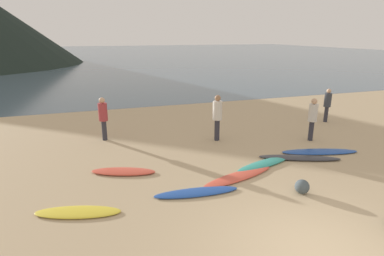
{
  "coord_description": "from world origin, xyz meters",
  "views": [
    {
      "loc": [
        -3.77,
        -3.84,
        3.95
      ],
      "look_at": [
        -0.25,
        6.79,
        0.6
      ],
      "focal_mm": 29.39,
      "sensor_mm": 36.0,
      "label": 1
    }
  ],
  "objects_px": {
    "surfboard_1": "(123,171)",
    "surfboard_4": "(265,163)",
    "surfboard_2": "(196,192)",
    "person_0": "(313,116)",
    "surfboard_6": "(320,152)",
    "person_3": "(327,103)",
    "person_1": "(217,114)",
    "person_2": "(103,115)",
    "surfboard_5": "(299,158)",
    "surfboard_0": "(78,212)",
    "beach_rock_far": "(302,187)",
    "surfboard_3": "(239,176)"
  },
  "relations": [
    {
      "from": "person_2",
      "to": "person_1",
      "type": "bearing_deg",
      "value": 112.17
    },
    {
      "from": "surfboard_3",
      "to": "person_3",
      "type": "bearing_deg",
      "value": 15.61
    },
    {
      "from": "surfboard_5",
      "to": "person_0",
      "type": "relative_size",
      "value": 1.6
    },
    {
      "from": "person_1",
      "to": "surfboard_4",
      "type": "bearing_deg",
      "value": 67.53
    },
    {
      "from": "surfboard_0",
      "to": "surfboard_1",
      "type": "xyz_separation_m",
      "value": [
        1.25,
        1.91,
        0.01
      ]
    },
    {
      "from": "surfboard_4",
      "to": "person_1",
      "type": "xyz_separation_m",
      "value": [
        -0.51,
        2.7,
        1.0
      ]
    },
    {
      "from": "surfboard_3",
      "to": "surfboard_5",
      "type": "distance_m",
      "value": 2.6
    },
    {
      "from": "surfboard_4",
      "to": "person_3",
      "type": "bearing_deg",
      "value": 17.44
    },
    {
      "from": "surfboard_0",
      "to": "surfboard_1",
      "type": "relative_size",
      "value": 1.03
    },
    {
      "from": "surfboard_0",
      "to": "person_1",
      "type": "height_order",
      "value": "person_1"
    },
    {
      "from": "surfboard_1",
      "to": "person_3",
      "type": "distance_m",
      "value": 10.1
    },
    {
      "from": "surfboard_2",
      "to": "person_0",
      "type": "height_order",
      "value": "person_0"
    },
    {
      "from": "surfboard_6",
      "to": "surfboard_5",
      "type": "bearing_deg",
      "value": -149.46
    },
    {
      "from": "person_1",
      "to": "person_2",
      "type": "xyz_separation_m",
      "value": [
        -4.12,
        1.4,
        -0.06
      ]
    },
    {
      "from": "surfboard_1",
      "to": "surfboard_5",
      "type": "bearing_deg",
      "value": 12.7
    },
    {
      "from": "surfboard_0",
      "to": "surfboard_4",
      "type": "distance_m",
      "value": 5.66
    },
    {
      "from": "surfboard_4",
      "to": "person_3",
      "type": "xyz_separation_m",
      "value": [
        5.37,
        3.57,
        0.87
      ]
    },
    {
      "from": "surfboard_4",
      "to": "beach_rock_far",
      "type": "relative_size",
      "value": 6.12
    },
    {
      "from": "surfboard_0",
      "to": "surfboard_4",
      "type": "xyz_separation_m",
      "value": [
        5.55,
        1.11,
        0.01
      ]
    },
    {
      "from": "surfboard_2",
      "to": "person_0",
      "type": "bearing_deg",
      "value": 31.05
    },
    {
      "from": "person_1",
      "to": "beach_rock_far",
      "type": "distance_m",
      "value": 4.73
    },
    {
      "from": "surfboard_5",
      "to": "beach_rock_far",
      "type": "bearing_deg",
      "value": -102.24
    },
    {
      "from": "person_0",
      "to": "beach_rock_far",
      "type": "bearing_deg",
      "value": -17.82
    },
    {
      "from": "surfboard_6",
      "to": "person_3",
      "type": "xyz_separation_m",
      "value": [
        3.0,
        3.25,
        0.88
      ]
    },
    {
      "from": "surfboard_1",
      "to": "surfboard_5",
      "type": "relative_size",
      "value": 0.72
    },
    {
      "from": "surfboard_2",
      "to": "person_2",
      "type": "bearing_deg",
      "value": 116.7
    },
    {
      "from": "surfboard_2",
      "to": "surfboard_5",
      "type": "relative_size",
      "value": 0.84
    },
    {
      "from": "surfboard_0",
      "to": "surfboard_5",
      "type": "distance_m",
      "value": 6.98
    },
    {
      "from": "person_0",
      "to": "person_3",
      "type": "distance_m",
      "value": 3.17
    },
    {
      "from": "surfboard_6",
      "to": "person_2",
      "type": "relative_size",
      "value": 1.58
    },
    {
      "from": "surfboard_1",
      "to": "beach_rock_far",
      "type": "relative_size",
      "value": 5.11
    },
    {
      "from": "surfboard_0",
      "to": "surfboard_4",
      "type": "relative_size",
      "value": 0.86
    },
    {
      "from": "beach_rock_far",
      "to": "surfboard_1",
      "type": "bearing_deg",
      "value": 147.32
    },
    {
      "from": "person_2",
      "to": "person_3",
      "type": "xyz_separation_m",
      "value": [
        10.0,
        -0.53,
        -0.07
      ]
    },
    {
      "from": "surfboard_2",
      "to": "surfboard_5",
      "type": "xyz_separation_m",
      "value": [
        3.98,
        1.13,
        0.02
      ]
    },
    {
      "from": "person_1",
      "to": "person_2",
      "type": "bearing_deg",
      "value": -51.81
    },
    {
      "from": "person_1",
      "to": "person_3",
      "type": "relative_size",
      "value": 1.14
    },
    {
      "from": "person_0",
      "to": "beach_rock_far",
      "type": "xyz_separation_m",
      "value": [
        -2.99,
        -3.47,
        -0.79
      ]
    },
    {
      "from": "surfboard_1",
      "to": "person_2",
      "type": "bearing_deg",
      "value": 115.86
    },
    {
      "from": "person_0",
      "to": "surfboard_6",
      "type": "bearing_deg",
      "value": -1.67
    },
    {
      "from": "surfboard_5",
      "to": "person_1",
      "type": "relative_size",
      "value": 1.49
    },
    {
      "from": "surfboard_0",
      "to": "beach_rock_far",
      "type": "distance_m",
      "value": 5.55
    },
    {
      "from": "surfboard_2",
      "to": "person_2",
      "type": "distance_m",
      "value": 5.63
    },
    {
      "from": "surfboard_5",
      "to": "person_2",
      "type": "xyz_separation_m",
      "value": [
        -5.96,
        4.05,
        0.94
      ]
    },
    {
      "from": "surfboard_0",
      "to": "person_3",
      "type": "relative_size",
      "value": 1.26
    },
    {
      "from": "surfboard_2",
      "to": "person_3",
      "type": "distance_m",
      "value": 9.32
    },
    {
      "from": "surfboard_0",
      "to": "surfboard_4",
      "type": "bearing_deg",
      "value": 27.86
    },
    {
      "from": "surfboard_1",
      "to": "surfboard_4",
      "type": "distance_m",
      "value": 4.38
    },
    {
      "from": "surfboard_4",
      "to": "surfboard_5",
      "type": "bearing_deg",
      "value": -13.97
    },
    {
      "from": "surfboard_4",
      "to": "surfboard_5",
      "type": "distance_m",
      "value": 1.33
    }
  ]
}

